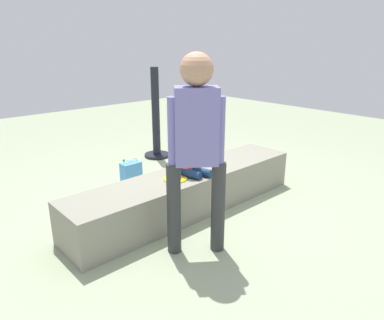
{
  "coord_description": "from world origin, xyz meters",
  "views": [
    {
      "loc": [
        -2.13,
        -2.4,
        1.58
      ],
      "look_at": [
        -0.22,
        -0.29,
        0.64
      ],
      "focal_mm": 33.32,
      "sensor_mm": 36.0,
      "label": 1
    }
  ],
  "objects_px": {
    "cake_plate": "(175,177)",
    "handbag_black_leather": "(227,166)",
    "adult_standing": "(196,139)",
    "party_cup_red": "(178,177)",
    "child_seated": "(190,152)",
    "cake_box_white": "(191,158)",
    "gift_bag": "(131,176)",
    "water_bottle_far_side": "(125,169)",
    "water_bottle_near_gift": "(215,160)"
  },
  "relations": [
    {
      "from": "cake_plate",
      "to": "handbag_black_leather",
      "type": "height_order",
      "value": "cake_plate"
    },
    {
      "from": "adult_standing",
      "to": "cake_plate",
      "type": "bearing_deg",
      "value": 66.19
    },
    {
      "from": "party_cup_red",
      "to": "cake_plate",
      "type": "bearing_deg",
      "value": -130.99
    },
    {
      "from": "handbag_black_leather",
      "to": "child_seated",
      "type": "bearing_deg",
      "value": -156.68
    },
    {
      "from": "child_seated",
      "to": "cake_box_white",
      "type": "bearing_deg",
      "value": 47.43
    },
    {
      "from": "gift_bag",
      "to": "adult_standing",
      "type": "bearing_deg",
      "value": -102.47
    },
    {
      "from": "child_seated",
      "to": "cake_plate",
      "type": "height_order",
      "value": "child_seated"
    },
    {
      "from": "water_bottle_far_side",
      "to": "cake_box_white",
      "type": "distance_m",
      "value": 0.99
    },
    {
      "from": "cake_box_white",
      "to": "handbag_black_leather",
      "type": "height_order",
      "value": "handbag_black_leather"
    },
    {
      "from": "party_cup_red",
      "to": "handbag_black_leather",
      "type": "bearing_deg",
      "value": -18.83
    },
    {
      "from": "adult_standing",
      "to": "cake_plate",
      "type": "xyz_separation_m",
      "value": [
        0.24,
        0.54,
        -0.51
      ]
    },
    {
      "from": "gift_bag",
      "to": "handbag_black_leather",
      "type": "height_order",
      "value": "gift_bag"
    },
    {
      "from": "adult_standing",
      "to": "handbag_black_leather",
      "type": "bearing_deg",
      "value": 34.51
    },
    {
      "from": "handbag_black_leather",
      "to": "party_cup_red",
      "type": "bearing_deg",
      "value": 161.17
    },
    {
      "from": "child_seated",
      "to": "cake_plate",
      "type": "xyz_separation_m",
      "value": [
        -0.2,
        -0.03,
        -0.19
      ]
    },
    {
      "from": "water_bottle_far_side",
      "to": "party_cup_red",
      "type": "bearing_deg",
      "value": -54.11
    },
    {
      "from": "water_bottle_far_side",
      "to": "gift_bag",
      "type": "bearing_deg",
      "value": -110.45
    },
    {
      "from": "cake_plate",
      "to": "cake_box_white",
      "type": "bearing_deg",
      "value": 42.83
    },
    {
      "from": "party_cup_red",
      "to": "cake_box_white",
      "type": "relative_size",
      "value": 0.32
    },
    {
      "from": "water_bottle_far_side",
      "to": "child_seated",
      "type": "bearing_deg",
      "value": -90.18
    },
    {
      "from": "adult_standing",
      "to": "cake_box_white",
      "type": "bearing_deg",
      "value": 48.98
    },
    {
      "from": "water_bottle_near_gift",
      "to": "water_bottle_far_side",
      "type": "bearing_deg",
      "value": 155.97
    },
    {
      "from": "child_seated",
      "to": "gift_bag",
      "type": "xyz_separation_m",
      "value": [
        -0.13,
        0.84,
        -0.44
      ]
    },
    {
      "from": "party_cup_red",
      "to": "handbag_black_leather",
      "type": "relative_size",
      "value": 0.33
    },
    {
      "from": "child_seated",
      "to": "handbag_black_leather",
      "type": "relative_size",
      "value": 1.62
    },
    {
      "from": "gift_bag",
      "to": "water_bottle_near_gift",
      "type": "distance_m",
      "value": 1.23
    },
    {
      "from": "gift_bag",
      "to": "water_bottle_far_side",
      "type": "xyz_separation_m",
      "value": [
        0.13,
        0.36,
        -0.05
      ]
    },
    {
      "from": "adult_standing",
      "to": "child_seated",
      "type": "bearing_deg",
      "value": 52.13
    },
    {
      "from": "gift_bag",
      "to": "child_seated",
      "type": "bearing_deg",
      "value": -81.31
    },
    {
      "from": "adult_standing",
      "to": "water_bottle_far_side",
      "type": "xyz_separation_m",
      "value": [
        0.44,
        1.76,
        -0.81
      ]
    },
    {
      "from": "cake_box_white",
      "to": "handbag_black_leather",
      "type": "xyz_separation_m",
      "value": [
        0.04,
        -0.63,
        0.04
      ]
    },
    {
      "from": "cake_box_white",
      "to": "handbag_black_leather",
      "type": "bearing_deg",
      "value": -86.42
    },
    {
      "from": "cake_plate",
      "to": "cake_box_white",
      "type": "relative_size",
      "value": 0.72
    },
    {
      "from": "water_bottle_near_gift",
      "to": "cake_box_white",
      "type": "bearing_deg",
      "value": 106.21
    },
    {
      "from": "cake_plate",
      "to": "water_bottle_far_side",
      "type": "distance_m",
      "value": 1.28
    },
    {
      "from": "water_bottle_near_gift",
      "to": "cake_box_white",
      "type": "distance_m",
      "value": 0.38
    },
    {
      "from": "cake_plate",
      "to": "water_bottle_near_gift",
      "type": "bearing_deg",
      "value": 29.76
    },
    {
      "from": "adult_standing",
      "to": "party_cup_red",
      "type": "bearing_deg",
      "value": 55.74
    },
    {
      "from": "water_bottle_near_gift",
      "to": "handbag_black_leather",
      "type": "bearing_deg",
      "value": -103.73
    },
    {
      "from": "water_bottle_near_gift",
      "to": "party_cup_red",
      "type": "bearing_deg",
      "value": -175.59
    },
    {
      "from": "cake_plate",
      "to": "party_cup_red",
      "type": "height_order",
      "value": "cake_plate"
    },
    {
      "from": "gift_bag",
      "to": "water_bottle_near_gift",
      "type": "height_order",
      "value": "gift_bag"
    },
    {
      "from": "water_bottle_near_gift",
      "to": "handbag_black_leather",
      "type": "distance_m",
      "value": 0.28
    },
    {
      "from": "party_cup_red",
      "to": "handbag_black_leather",
      "type": "distance_m",
      "value": 0.67
    },
    {
      "from": "cake_plate",
      "to": "gift_bag",
      "type": "xyz_separation_m",
      "value": [
        0.07,
        0.87,
        -0.25
      ]
    },
    {
      "from": "party_cup_red",
      "to": "child_seated",
      "type": "bearing_deg",
      "value": -120.9
    },
    {
      "from": "child_seated",
      "to": "adult_standing",
      "type": "relative_size",
      "value": 0.32
    },
    {
      "from": "handbag_black_leather",
      "to": "cake_box_white",
      "type": "bearing_deg",
      "value": 93.58
    },
    {
      "from": "adult_standing",
      "to": "party_cup_red",
      "type": "xyz_separation_m",
      "value": [
        0.83,
        1.22,
        -0.87
      ]
    },
    {
      "from": "child_seated",
      "to": "gift_bag",
      "type": "bearing_deg",
      "value": 98.69
    }
  ]
}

